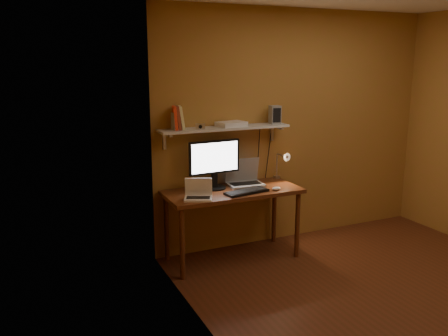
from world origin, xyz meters
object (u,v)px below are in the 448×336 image
monitor (214,162)px  netbook (198,193)px  speaker_left (177,121)px  router (231,124)px  shelf_camera (200,126)px  speaker_right (275,115)px  desk_lamp (282,162)px  desk (233,198)px  wall_shelf (225,128)px  laptop (244,178)px  mouse (276,188)px  keyboard (247,192)px

monitor → netbook: monitor is taller
speaker_left → router: size_ratio=0.58×
shelf_camera → router: 0.38m
monitor → router: size_ratio=1.91×
speaker_left → speaker_right: bearing=-1.7°
desk_lamp → shelf_camera: shelf_camera is taller
desk → netbook: netbook is taller
wall_shelf → laptop: wall_shelf is taller
speaker_right → router: 0.52m
desk → mouse: 0.46m
wall_shelf → desk_lamp: wall_shelf is taller
monitor → router: (0.22, 0.07, 0.37)m
wall_shelf → desk_lamp: size_ratio=3.73×
mouse → desk_lamp: bearing=62.2°
speaker_left → speaker_right: size_ratio=0.87×
laptop → speaker_right: bearing=10.6°
keyboard → router: bearing=80.9°
laptop → keyboard: (-0.13, -0.31, -0.06)m
desk → shelf_camera: 0.81m
speaker_left → shelf_camera: bearing=-18.0°
laptop → speaker_left: bearing=-178.2°
desk → speaker_right: size_ratio=7.17×
speaker_right → desk_lamp: bearing=-35.9°
laptop → mouse: 0.40m
monitor → desk_lamp: monitor is taller
mouse → netbook: bearing=-171.7°
laptop → mouse: bearing=-54.9°
laptop → desk_lamp: desk_lamp is taller
laptop → keyboard: laptop is taller
monitor → laptop: size_ratio=1.43×
keyboard → shelf_camera: size_ratio=4.55×
desk → speaker_left: size_ratio=8.23×
laptop → mouse: laptop is taller
wall_shelf → router: 0.09m
speaker_right → mouse: bearing=-108.0°
desk_lamp → speaker_left: bearing=176.6°
wall_shelf → desk_lamp: 0.77m
shelf_camera → router: size_ratio=0.34×
laptop → desk: bearing=-138.0°
desk → netbook: bearing=-161.4°
desk_lamp → shelf_camera: bearing=179.8°
speaker_left → desk: bearing=-22.2°
mouse → router: 0.81m
mouse → desk_lamp: desk_lamp is taller
wall_shelf → laptop: size_ratio=3.59×
desk → netbook: 0.48m
desk → monitor: bearing=138.4°
router → netbook: bearing=-145.9°
speaker_right → shelf_camera: size_ratio=1.94×
monitor → shelf_camera: (-0.15, 0.00, 0.37)m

